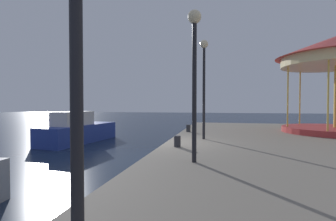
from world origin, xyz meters
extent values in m
plane|color=#162338|center=(0.00, 0.00, 0.00)|extent=(120.00, 120.00, 0.00)
cube|color=navy|center=(-6.36, 3.90, 0.54)|extent=(2.37, 5.72, 1.08)
cube|color=beige|center=(-6.43, 3.33, 1.49)|extent=(1.50, 2.57, 0.82)
cube|color=#4C6070|center=(-6.29, 4.55, 1.66)|extent=(1.07, 0.21, 0.37)
cylinder|color=#B23333|center=(8.21, 4.94, 0.95)|extent=(5.36, 5.36, 0.30)
cylinder|color=gold|center=(6.99, 7.05, 2.73)|extent=(0.08, 0.08, 3.26)
cylinder|color=gold|center=(5.78, 4.94, 2.73)|extent=(0.08, 0.08, 3.26)
cylinder|color=gold|center=(6.99, 2.84, 2.73)|extent=(0.08, 0.08, 3.26)
cylinder|color=black|center=(0.89, -7.83, 2.80)|extent=(0.12, 0.12, 4.01)
cylinder|color=black|center=(1.49, -3.36, 2.62)|extent=(0.12, 0.12, 3.63)
sphere|color=#F9E5B2|center=(1.49, -3.36, 4.61)|extent=(0.36, 0.36, 0.36)
cylinder|color=black|center=(1.44, 1.12, 2.79)|extent=(0.12, 0.12, 3.98)
sphere|color=#F9E5B2|center=(1.44, 1.12, 4.96)|extent=(0.36, 0.36, 0.36)
cylinder|color=#2D2D33|center=(0.40, 3.83, 1.00)|extent=(0.24, 0.24, 0.40)
cylinder|color=#2D2D33|center=(0.65, -1.12, 1.00)|extent=(0.24, 0.24, 0.40)
camera|label=1|loc=(2.19, -9.89, 2.33)|focal=26.59mm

